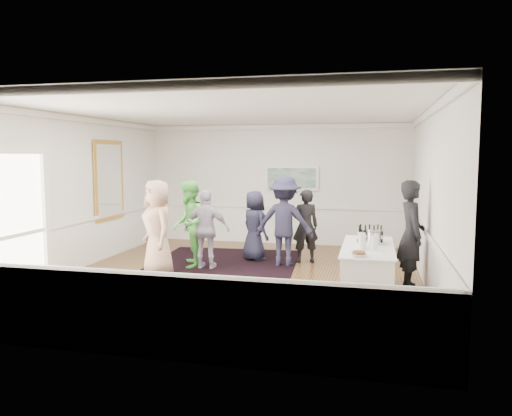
% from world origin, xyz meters
% --- Properties ---
extents(floor, '(8.00, 8.00, 0.00)m').
position_xyz_m(floor, '(0.00, 0.00, 0.00)').
color(floor, brown).
rests_on(floor, ground).
extents(ceiling, '(7.00, 8.00, 0.02)m').
position_xyz_m(ceiling, '(0.00, 0.00, 3.20)').
color(ceiling, white).
rests_on(ceiling, wall_back).
extents(wall_left, '(0.02, 8.00, 3.20)m').
position_xyz_m(wall_left, '(-3.50, 0.00, 1.60)').
color(wall_left, white).
rests_on(wall_left, floor).
extents(wall_right, '(0.02, 8.00, 3.20)m').
position_xyz_m(wall_right, '(3.50, 0.00, 1.60)').
color(wall_right, white).
rests_on(wall_right, floor).
extents(wall_back, '(7.00, 0.02, 3.20)m').
position_xyz_m(wall_back, '(0.00, 4.00, 1.60)').
color(wall_back, white).
rests_on(wall_back, floor).
extents(wall_front, '(7.00, 0.02, 3.20)m').
position_xyz_m(wall_front, '(0.00, -4.00, 1.60)').
color(wall_front, white).
rests_on(wall_front, floor).
extents(wainscoting, '(7.00, 8.00, 1.00)m').
position_xyz_m(wainscoting, '(0.00, 0.00, 0.50)').
color(wainscoting, white).
rests_on(wainscoting, floor).
extents(mirror, '(0.05, 1.25, 1.85)m').
position_xyz_m(mirror, '(-3.45, 1.30, 1.80)').
color(mirror, gold).
rests_on(mirror, wall_left).
extents(doorway, '(0.10, 1.78, 2.56)m').
position_xyz_m(doorway, '(-3.45, -1.90, 1.42)').
color(doorway, white).
rests_on(doorway, wall_left).
extents(landscape_painting, '(1.44, 0.06, 0.66)m').
position_xyz_m(landscape_painting, '(0.40, 3.95, 1.78)').
color(landscape_painting, white).
rests_on(landscape_painting, wall_back).
extents(area_rug, '(3.40, 4.31, 0.02)m').
position_xyz_m(area_rug, '(-0.62, 0.81, 0.01)').
color(area_rug, black).
rests_on(area_rug, floor).
extents(serving_table, '(0.84, 2.19, 0.89)m').
position_xyz_m(serving_table, '(2.46, -0.90, 0.45)').
color(serving_table, white).
rests_on(serving_table, floor).
extents(bartender, '(0.58, 0.78, 1.94)m').
position_xyz_m(bartender, '(3.20, -0.02, 0.97)').
color(bartender, black).
rests_on(bartender, floor).
extents(guest_tan, '(1.08, 1.09, 1.90)m').
position_xyz_m(guest_tan, '(-1.59, -0.18, 0.95)').
color(guest_tan, tan).
rests_on(guest_tan, floor).
extents(guest_green, '(0.94, 1.07, 1.85)m').
position_xyz_m(guest_green, '(-1.27, 0.70, 0.93)').
color(guest_green, '#5FD053').
rests_on(guest_green, floor).
extents(guest_lilac, '(0.99, 0.45, 1.67)m').
position_xyz_m(guest_lilac, '(-0.85, 0.63, 0.83)').
color(guest_lilac, '#B3AABE').
rests_on(guest_lilac, floor).
extents(guest_dark_a, '(1.26, 0.75, 1.93)m').
position_xyz_m(guest_dark_a, '(0.69, 1.28, 0.96)').
color(guest_dark_a, '#212035').
rests_on(guest_dark_a, floor).
extents(guest_dark_b, '(0.69, 0.57, 1.63)m').
position_xyz_m(guest_dark_b, '(1.07, 1.73, 0.82)').
color(guest_dark_b, black).
rests_on(guest_dark_b, floor).
extents(guest_navy, '(0.91, 0.90, 1.58)m').
position_xyz_m(guest_navy, '(-0.07, 1.67, 0.79)').
color(guest_navy, '#212035').
rests_on(guest_navy, floor).
extents(wine_bottles, '(0.43, 0.25, 0.31)m').
position_xyz_m(wine_bottles, '(2.48, -0.43, 1.04)').
color(wine_bottles, black).
rests_on(wine_bottles, serving_table).
extents(juice_pitchers, '(0.32, 0.39, 0.24)m').
position_xyz_m(juice_pitchers, '(2.43, -1.09, 1.01)').
color(juice_pitchers, '#63A43A').
rests_on(juice_pitchers, serving_table).
extents(ice_bucket, '(0.26, 0.26, 0.25)m').
position_xyz_m(ice_bucket, '(2.55, -0.68, 1.00)').
color(ice_bucket, silver).
rests_on(ice_bucket, serving_table).
extents(nut_bowl, '(0.23, 0.23, 0.08)m').
position_xyz_m(nut_bowl, '(2.34, -1.78, 0.92)').
color(nut_bowl, white).
rests_on(nut_bowl, serving_table).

